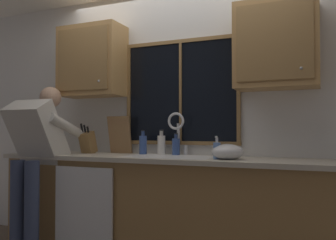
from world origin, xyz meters
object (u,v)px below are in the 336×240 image
at_px(cutting_board, 120,135).
at_px(mixing_bowl, 227,152).
at_px(person_standing, 36,150).
at_px(knife_block, 88,143).
at_px(bottle_tall_clear, 143,144).
at_px(bottle_green_glass, 161,144).
at_px(soap_dispenser, 217,150).
at_px(bottle_amber_small, 176,146).

height_order(cutting_board, mixing_bowl, cutting_board).
bearing_deg(person_standing, knife_block, 55.67).
distance_m(person_standing, bottle_tall_clear, 1.01).
bearing_deg(bottle_green_glass, knife_block, -173.20).
distance_m(cutting_board, mixing_bowl, 1.22).
bearing_deg(mixing_bowl, cutting_board, 166.78).
height_order(soap_dispenser, bottle_tall_clear, bottle_tall_clear).
bearing_deg(soap_dispenser, bottle_green_glass, 155.41).
xyz_separation_m(knife_block, bottle_green_glass, (0.78, 0.09, -0.01)).
bearing_deg(bottle_green_glass, cutting_board, 176.95).
relative_size(cutting_board, bottle_amber_small, 1.84).
distance_m(knife_block, bottle_amber_small, 0.93).
height_order(bottle_green_glass, bottle_tall_clear, bottle_green_glass).
xyz_separation_m(soap_dispenser, bottle_green_glass, (-0.62, 0.29, 0.03)).
height_order(soap_dispenser, bottle_amber_small, bottle_amber_small).
relative_size(knife_block, mixing_bowl, 1.23).
relative_size(cutting_board, bottle_green_glass, 1.59).
xyz_separation_m(cutting_board, soap_dispenser, (1.10, -0.31, -0.11)).
bearing_deg(bottle_tall_clear, bottle_green_glass, 5.78).
height_order(knife_block, soap_dispenser, knife_block).
height_order(person_standing, bottle_green_glass, person_standing).
bearing_deg(bottle_tall_clear, knife_block, -172.88).
height_order(person_standing, mixing_bowl, person_standing).
xyz_separation_m(mixing_bowl, bottle_amber_small, (-0.56, 0.27, 0.03)).
relative_size(cutting_board, soap_dispenser, 2.02).
bearing_deg(knife_block, bottle_amber_small, 6.86).
distance_m(cutting_board, soap_dispenser, 1.15).
distance_m(person_standing, bottle_green_glass, 1.19).
relative_size(bottle_green_glass, bottle_amber_small, 1.16).
bearing_deg(person_standing, bottle_amber_small, 23.78).
height_order(knife_block, bottle_tall_clear, knife_block).
height_order(knife_block, bottle_green_glass, knife_block).
distance_m(person_standing, soap_dispenser, 1.71).
bearing_deg(person_standing, cutting_board, 42.47).
bearing_deg(bottle_green_glass, soap_dispenser, -24.59).
height_order(knife_block, bottle_amber_small, knife_block).
bearing_deg(bottle_green_glass, person_standing, -154.23).
height_order(soap_dispenser, bottle_green_glass, bottle_green_glass).
relative_size(person_standing, cutting_board, 4.16).
relative_size(soap_dispenser, bottle_amber_small, 0.91).
height_order(mixing_bowl, bottle_green_glass, bottle_green_glass).
distance_m(knife_block, cutting_board, 0.33).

